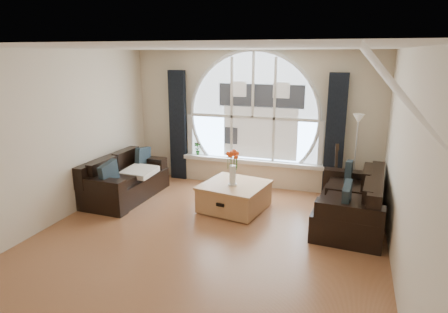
% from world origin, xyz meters
% --- Properties ---
extents(ground, '(5.00, 5.50, 0.01)m').
position_xyz_m(ground, '(0.00, 0.00, 0.00)').
color(ground, brown).
rests_on(ground, ground).
extents(ceiling, '(5.00, 5.50, 0.01)m').
position_xyz_m(ceiling, '(0.00, 0.00, 2.70)').
color(ceiling, silver).
rests_on(ceiling, ground).
extents(wall_back, '(5.00, 0.01, 2.70)m').
position_xyz_m(wall_back, '(0.00, 2.75, 1.35)').
color(wall_back, beige).
rests_on(wall_back, ground).
extents(wall_front, '(5.00, 0.01, 2.70)m').
position_xyz_m(wall_front, '(0.00, -2.75, 1.35)').
color(wall_front, beige).
rests_on(wall_front, ground).
extents(wall_left, '(0.01, 5.50, 2.70)m').
position_xyz_m(wall_left, '(-2.50, 0.00, 1.35)').
color(wall_left, beige).
rests_on(wall_left, ground).
extents(wall_right, '(0.01, 5.50, 2.70)m').
position_xyz_m(wall_right, '(2.50, 0.00, 1.35)').
color(wall_right, beige).
rests_on(wall_right, ground).
extents(attic_slope, '(0.92, 5.50, 0.72)m').
position_xyz_m(attic_slope, '(2.20, 0.00, 2.35)').
color(attic_slope, silver).
rests_on(attic_slope, ground).
extents(arched_window, '(2.60, 0.06, 2.15)m').
position_xyz_m(arched_window, '(0.00, 2.72, 1.62)').
color(arched_window, silver).
rests_on(arched_window, wall_back).
extents(window_sill, '(2.90, 0.22, 0.08)m').
position_xyz_m(window_sill, '(0.00, 2.65, 0.51)').
color(window_sill, white).
rests_on(window_sill, wall_back).
extents(window_frame, '(2.76, 0.08, 2.15)m').
position_xyz_m(window_frame, '(0.00, 2.69, 1.62)').
color(window_frame, white).
rests_on(window_frame, wall_back).
extents(neighbor_house, '(1.70, 0.02, 1.50)m').
position_xyz_m(neighbor_house, '(0.15, 2.71, 1.50)').
color(neighbor_house, silver).
rests_on(neighbor_house, wall_back).
extents(curtain_left, '(0.35, 0.12, 2.30)m').
position_xyz_m(curtain_left, '(-1.60, 2.63, 1.15)').
color(curtain_left, black).
rests_on(curtain_left, ground).
extents(curtain_right, '(0.35, 0.12, 2.30)m').
position_xyz_m(curtain_right, '(1.60, 2.63, 1.15)').
color(curtain_right, black).
rests_on(curtain_right, ground).
extents(sofa_left, '(0.94, 1.78, 0.78)m').
position_xyz_m(sofa_left, '(-2.04, 1.22, 0.40)').
color(sofa_left, black).
rests_on(sofa_left, ground).
extents(sofa_right, '(1.06, 1.92, 0.82)m').
position_xyz_m(sofa_right, '(1.95, 1.33, 0.40)').
color(sofa_right, black).
rests_on(sofa_right, ground).
extents(coffee_chest, '(1.19, 1.19, 0.50)m').
position_xyz_m(coffee_chest, '(0.05, 1.32, 0.25)').
color(coffee_chest, '#A77345').
rests_on(coffee_chest, ground).
extents(throw_blanket, '(0.59, 0.59, 0.10)m').
position_xyz_m(throw_blanket, '(-1.80, 1.32, 0.50)').
color(throw_blanket, silver).
rests_on(throw_blanket, sofa_left).
extents(vase_flowers, '(0.24, 0.24, 0.70)m').
position_xyz_m(vase_flowers, '(0.04, 1.23, 0.85)').
color(vase_flowers, white).
rests_on(vase_flowers, coffee_chest).
extents(floor_lamp, '(0.24, 0.24, 1.60)m').
position_xyz_m(floor_lamp, '(1.98, 2.43, 0.80)').
color(floor_lamp, '#B2B2B2').
rests_on(floor_lamp, ground).
extents(guitar, '(0.41, 0.33, 1.06)m').
position_xyz_m(guitar, '(1.67, 2.46, 0.53)').
color(guitar, olive).
rests_on(guitar, ground).
extents(potted_plant, '(0.15, 0.11, 0.28)m').
position_xyz_m(potted_plant, '(-1.18, 2.65, 0.69)').
color(potted_plant, '#1E6023').
rests_on(potted_plant, window_sill).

